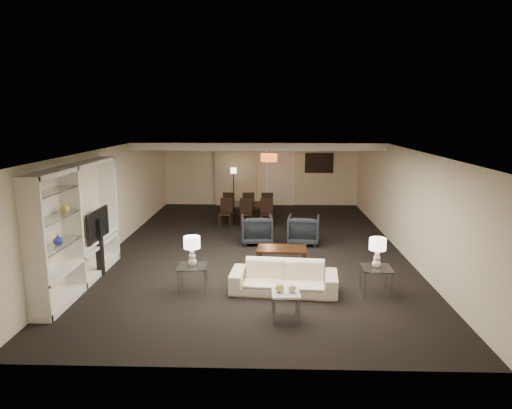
{
  "coord_description": "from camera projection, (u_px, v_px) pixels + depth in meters",
  "views": [
    {
      "loc": [
        0.34,
        -10.93,
        3.27
      ],
      "look_at": [
        0.0,
        0.0,
        1.1
      ],
      "focal_mm": 32.0,
      "sensor_mm": 36.0,
      "label": 1
    }
  ],
  "objects": [
    {
      "name": "floor",
      "position": [
        256.0,
        248.0,
        11.37
      ],
      "size": [
        11.0,
        11.0,
        0.0
      ],
      "primitive_type": "plane",
      "color": "black",
      "rests_on": "ground"
    },
    {
      "name": "ceiling",
      "position": [
        256.0,
        147.0,
        10.88
      ],
      "size": [
        7.0,
        11.0,
        0.02
      ],
      "primitive_type": "cube",
      "color": "silver",
      "rests_on": "ground"
    },
    {
      "name": "wall_back",
      "position": [
        261.0,
        171.0,
        16.51
      ],
      "size": [
        7.0,
        0.02,
        2.5
      ],
      "primitive_type": "cube",
      "color": "beige",
      "rests_on": "ground"
    },
    {
      "name": "wall_front",
      "position": [
        242.0,
        278.0,
        5.73
      ],
      "size": [
        7.0,
        0.02,
        2.5
      ],
      "primitive_type": "cube",
      "color": "beige",
      "rests_on": "ground"
    },
    {
      "name": "wall_left",
      "position": [
        114.0,
        198.0,
        11.23
      ],
      "size": [
        0.02,
        11.0,
        2.5
      ],
      "primitive_type": "cube",
      "color": "beige",
      "rests_on": "ground"
    },
    {
      "name": "wall_right",
      "position": [
        401.0,
        199.0,
        11.02
      ],
      "size": [
        0.02,
        11.0,
        2.5
      ],
      "primitive_type": "cube",
      "color": "beige",
      "rests_on": "ground"
    },
    {
      "name": "ceiling_soffit",
      "position": [
        259.0,
        142.0,
        14.33
      ],
      "size": [
        7.0,
        4.0,
        0.2
      ],
      "primitive_type": "cube",
      "color": "silver",
      "rests_on": "ceiling"
    },
    {
      "name": "curtains",
      "position": [
        236.0,
        172.0,
        16.47
      ],
      "size": [
        1.5,
        0.12,
        2.4
      ],
      "primitive_type": "cube",
      "color": "beige",
      "rests_on": "wall_back"
    },
    {
      "name": "door",
      "position": [
        280.0,
        177.0,
        16.5
      ],
      "size": [
        0.9,
        0.05,
        2.1
      ],
      "primitive_type": "cube",
      "color": "silver",
      "rests_on": "wall_back"
    },
    {
      "name": "painting",
      "position": [
        319.0,
        163.0,
        16.35
      ],
      "size": [
        0.95,
        0.04,
        0.65
      ],
      "primitive_type": "cube",
      "color": "#142D38",
      "rests_on": "wall_back"
    },
    {
      "name": "media_unit",
      "position": [
        78.0,
        226.0,
        8.69
      ],
      "size": [
        0.38,
        3.4,
        2.35
      ],
      "primitive_type": null,
      "color": "white",
      "rests_on": "wall_left"
    },
    {
      "name": "pendant_light",
      "position": [
        269.0,
        158.0,
        14.41
      ],
      "size": [
        0.52,
        0.52,
        0.24
      ],
      "primitive_type": "cylinder",
      "color": "#D8591E",
      "rests_on": "ceiling_soffit"
    },
    {
      "name": "sofa",
      "position": [
        284.0,
        278.0,
        8.47
      ],
      "size": [
        2.03,
        0.95,
        0.57
      ],
      "primitive_type": "imported",
      "rotation": [
        0.0,
        0.0,
        -0.09
      ],
      "color": "beige",
      "rests_on": "floor"
    },
    {
      "name": "coffee_table",
      "position": [
        282.0,
        256.0,
        10.06
      ],
      "size": [
        1.12,
        0.7,
        0.39
      ],
      "primitive_type": null,
      "rotation": [
        0.0,
        0.0,
        -0.07
      ],
      "color": "black",
      "rests_on": "floor"
    },
    {
      "name": "armchair_left",
      "position": [
        257.0,
        229.0,
        11.71
      ],
      "size": [
        0.84,
        0.86,
        0.73
      ],
      "primitive_type": "imported",
      "rotation": [
        0.0,
        0.0,
        3.22
      ],
      "color": "black",
      "rests_on": "floor"
    },
    {
      "name": "armchair_right",
      "position": [
        304.0,
        230.0,
        11.67
      ],
      "size": [
        0.88,
        0.9,
        0.73
      ],
      "primitive_type": "imported",
      "rotation": [
        0.0,
        0.0,
        3.01
      ],
      "color": "black",
      "rests_on": "floor"
    },
    {
      "name": "side_table_left",
      "position": [
        193.0,
        278.0,
        8.53
      ],
      "size": [
        0.57,
        0.57,
        0.5
      ],
      "primitive_type": null,
      "rotation": [
        0.0,
        0.0,
        0.07
      ],
      "color": "silver",
      "rests_on": "floor"
    },
    {
      "name": "side_table_right",
      "position": [
        376.0,
        281.0,
        8.42
      ],
      "size": [
        0.56,
        0.56,
        0.5
      ],
      "primitive_type": null,
      "rotation": [
        0.0,
        0.0,
        -0.03
      ],
      "color": "silver",
      "rests_on": "floor"
    },
    {
      "name": "table_lamp_left",
      "position": [
        192.0,
        251.0,
        8.42
      ],
      "size": [
        0.32,
        0.32,
        0.56
      ],
      "primitive_type": null,
      "rotation": [
        0.0,
        0.0,
        -0.05
      ],
      "color": "beige",
      "rests_on": "side_table_left"
    },
    {
      "name": "table_lamp_right",
      "position": [
        377.0,
        253.0,
        8.32
      ],
      "size": [
        0.33,
        0.33,
        0.56
      ],
      "primitive_type": null,
      "rotation": [
        0.0,
        0.0,
        0.09
      ],
      "color": "#F2E1CD",
      "rests_on": "side_table_right"
    },
    {
      "name": "marble_table",
      "position": [
        286.0,
        305.0,
        7.4
      ],
      "size": [
        0.47,
        0.47,
        0.45
      ],
      "primitive_type": null,
      "rotation": [
        0.0,
        0.0,
        0.04
      ],
      "color": "silver",
      "rests_on": "floor"
    },
    {
      "name": "gold_gourd_a",
      "position": [
        280.0,
        288.0,
        7.35
      ],
      "size": [
        0.14,
        0.14,
        0.14
      ],
      "primitive_type": "sphere",
      "color": "tan",
      "rests_on": "marble_table"
    },
    {
      "name": "gold_gourd_b",
      "position": [
        292.0,
        289.0,
        7.34
      ],
      "size": [
        0.13,
        0.13,
        0.13
      ],
      "primitive_type": "sphere",
      "color": "tan",
      "rests_on": "marble_table"
    },
    {
      "name": "television",
      "position": [
        92.0,
        225.0,
        9.3
      ],
      "size": [
        1.08,
        0.14,
        0.62
      ],
      "primitive_type": "imported",
      "rotation": [
        0.0,
        0.0,
        1.57
      ],
      "color": "black",
      "rests_on": "media_unit"
    },
    {
      "name": "vase_blue",
      "position": [
        58.0,
        239.0,
        7.85
      ],
      "size": [
        0.18,
        0.18,
        0.18
      ],
      "primitive_type": "imported",
      "color": "#2931B1",
      "rests_on": "media_unit"
    },
    {
      "name": "vase_amber",
      "position": [
        65.0,
        207.0,
        8.1
      ],
      "size": [
        0.16,
        0.16,
        0.17
      ],
      "primitive_type": "imported",
      "color": "gold",
      "rests_on": "media_unit"
    },
    {
      "name": "floor_speaker",
      "position": [
        99.0,
        247.0,
        9.34
      ],
      "size": [
        0.13,
        0.13,
        1.2
      ],
      "primitive_type": "cube",
      "rotation": [
        0.0,
        0.0,
        0.02
      ],
      "color": "black",
      "rests_on": "floor"
    },
    {
      "name": "dining_table",
      "position": [
        247.0,
        213.0,
        14.01
      ],
      "size": [
        1.64,
        0.96,
        0.57
      ],
      "primitive_type": "imported",
      "rotation": [
        0.0,
        0.0,
        0.04
      ],
      "color": "black",
      "rests_on": "floor"
    },
    {
      "name": "chair_nl",
      "position": [
        226.0,
        213.0,
        13.36
      ],
      "size": [
        0.43,
        0.43,
        0.84
      ],
      "primitive_type": null,
      "rotation": [
        0.0,
        0.0,
        -0.11
      ],
      "color": "black",
      "rests_on": "floor"
    },
    {
      "name": "chair_nm",
      "position": [
        246.0,
        213.0,
        13.35
      ],
      "size": [
        0.41,
        0.41,
        0.84
      ],
      "primitive_type": null,
      "rotation": [
        0.0,
        0.0,
        0.06
      ],
      "color": "black",
      "rests_on": "floor"
    },
    {
      "name": "chair_nr",
      "position": [
        267.0,
        213.0,
        13.33
      ],
      "size": [
        0.4,
        0.4,
        0.84
      ],
      "primitive_type": null,
      "rotation": [
        0.0,
        0.0,
        0.02
      ],
      "color": "black",
      "rests_on": "floor"
    },
    {
      "name": "chair_fl",
      "position": [
        230.0,
        204.0,
        14.64
      ],
      "size": [
        0.41,
        0.41,
        0.84
      ],
      "primitive_type": null,
      "rotation": [
        0.0,
        0.0,
        3.08
      ],
      "color": "black",
      "rests_on": "floor"
    },
    {
      "name": "chair_fm",
      "position": [
        248.0,
        205.0,
        14.62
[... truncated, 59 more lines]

